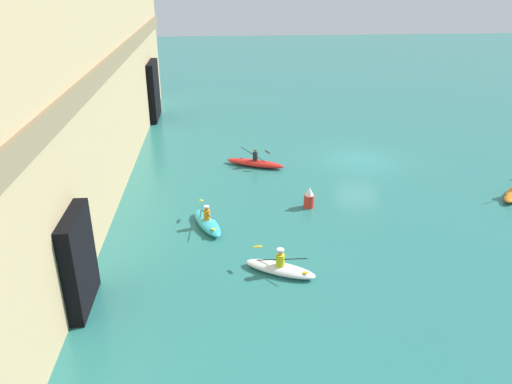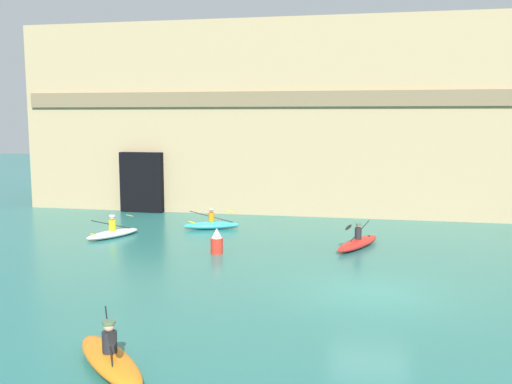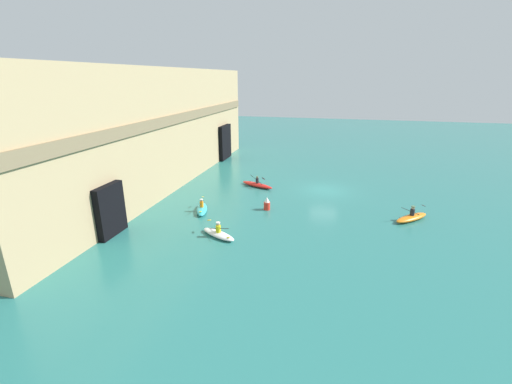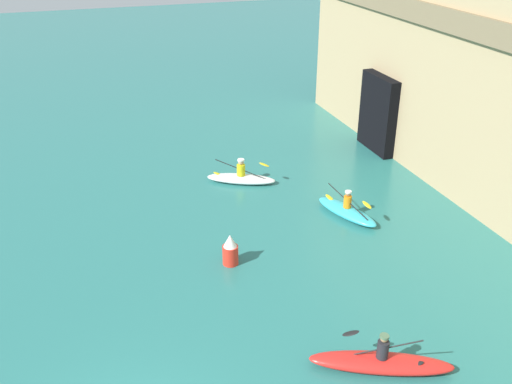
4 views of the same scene
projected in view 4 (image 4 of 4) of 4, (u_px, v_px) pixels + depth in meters
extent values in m
cube|color=black|center=(380.00, 113.00, 26.28)|extent=(2.58, 0.70, 3.53)
ellipsoid|color=red|center=(381.00, 363.00, 14.15)|extent=(2.13, 3.58, 0.39)
cylinder|color=#232328|center=(383.00, 349.00, 13.95)|extent=(0.29, 0.29, 0.49)
sphere|color=#9E704C|center=(384.00, 339.00, 13.80)|extent=(0.19, 0.19, 0.19)
cylinder|color=#4C6B4C|center=(384.00, 336.00, 13.77)|extent=(0.23, 0.23, 0.06)
cylinder|color=black|center=(383.00, 349.00, 13.94)|extent=(0.93, 1.63, 0.85)
ellipsoid|color=black|center=(415.00, 364.00, 13.97)|extent=(0.36, 0.46, 0.22)
ellipsoid|color=black|center=(351.00, 333.00, 13.91)|extent=(0.36, 0.46, 0.22)
ellipsoid|color=white|center=(241.00, 179.00, 23.73)|extent=(2.04, 2.92, 0.34)
cylinder|color=gold|center=(241.00, 170.00, 23.55)|extent=(0.35, 0.35, 0.48)
sphere|color=tan|center=(241.00, 162.00, 23.38)|extent=(0.23, 0.23, 0.23)
cylinder|color=silver|center=(241.00, 160.00, 23.34)|extent=(0.29, 0.29, 0.06)
cylinder|color=black|center=(241.00, 169.00, 23.53)|extent=(1.17, 1.90, 0.73)
ellipsoid|color=yellow|center=(218.00, 174.00, 23.86)|extent=(0.38, 0.47, 0.18)
ellipsoid|color=yellow|center=(264.00, 165.00, 23.21)|extent=(0.38, 0.47, 0.18)
ellipsoid|color=#33B2C6|center=(347.00, 212.00, 21.15)|extent=(2.90, 1.71, 0.37)
cylinder|color=orange|center=(348.00, 202.00, 20.97)|extent=(0.29, 0.29, 0.47)
sphere|color=#9E704C|center=(348.00, 194.00, 20.82)|extent=(0.19, 0.19, 0.19)
cylinder|color=silver|center=(348.00, 192.00, 20.78)|extent=(0.24, 0.24, 0.06)
cylinder|color=black|center=(348.00, 201.00, 20.96)|extent=(2.10, 0.64, 0.63)
ellipsoid|color=yellow|center=(367.00, 205.00, 20.13)|extent=(0.47, 0.30, 0.17)
ellipsoid|color=yellow|center=(330.00, 198.00, 21.78)|extent=(0.47, 0.30, 0.17)
cylinder|color=red|center=(230.00, 255.00, 18.28)|extent=(0.51, 0.51, 0.65)
cone|color=white|center=(230.00, 241.00, 18.04)|extent=(0.44, 0.44, 0.42)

